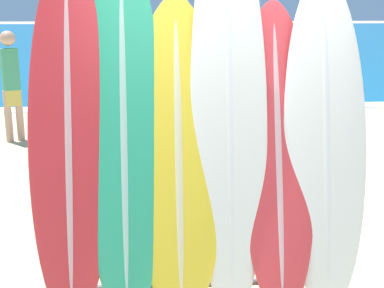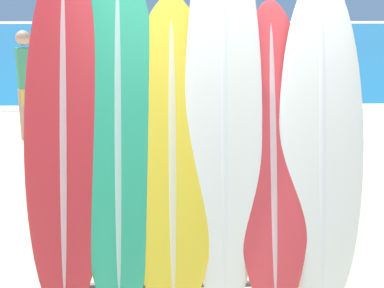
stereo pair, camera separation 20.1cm
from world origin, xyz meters
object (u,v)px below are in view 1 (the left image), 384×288
at_px(surfboard_slot_0, 69,139).
at_px(surfboard_slot_3, 229,114).
at_px(surfboard_rack, 202,236).
at_px(surfboard_slot_2, 178,157).
at_px(person_near_water, 11,82).
at_px(person_mid_beach, 103,69).
at_px(surfboard_slot_5, 325,143).
at_px(surfboard_slot_1, 124,135).
at_px(surfboard_slot_4, 278,157).

distance_m(surfboard_slot_0, surfboard_slot_3, 1.04).
bearing_deg(surfboard_rack, surfboard_slot_2, 177.07).
distance_m(surfboard_slot_2, person_near_water, 5.27).
relative_size(surfboard_rack, person_mid_beach, 1.11).
height_order(surfboard_rack, surfboard_slot_3, surfboard_slot_3).
distance_m(surfboard_slot_0, person_near_water, 5.00).
bearing_deg(surfboard_slot_0, surfboard_slot_5, -0.39).
bearing_deg(person_mid_beach, surfboard_slot_0, -56.80).
bearing_deg(surfboard_slot_2, surfboard_slot_0, 177.69).
relative_size(surfboard_slot_0, surfboard_slot_1, 0.98).
xyz_separation_m(surfboard_slot_4, person_mid_beach, (-1.60, 5.79, -0.04)).
height_order(surfboard_slot_1, surfboard_slot_4, surfboard_slot_1).
bearing_deg(person_mid_beach, surfboard_slot_1, -53.37).
height_order(surfboard_slot_4, surfboard_slot_5, surfboard_slot_5).
xyz_separation_m(surfboard_slot_1, surfboard_slot_4, (1.00, -0.03, -0.16)).
bearing_deg(surfboard_slot_2, surfboard_slot_5, 0.98).
xyz_separation_m(surfboard_rack, surfboard_slot_3, (0.18, 0.06, 0.82)).
distance_m(surfboard_slot_1, person_near_water, 5.10).
bearing_deg(surfboard_rack, person_mid_beach, 100.69).
bearing_deg(surfboard_slot_5, person_near_water, 123.80).
xyz_separation_m(surfboard_slot_1, surfboard_slot_3, (0.68, 0.02, 0.12)).
distance_m(surfboard_slot_2, surfboard_slot_3, 0.43).
distance_m(surfboard_rack, surfboard_slot_4, 0.73).
xyz_separation_m(surfboard_rack, surfboard_slot_2, (-0.15, 0.01, 0.55)).
relative_size(surfboard_slot_2, surfboard_slot_3, 0.79).
bearing_deg(surfboard_slot_3, surfboard_slot_2, -170.76).
distance_m(surfboard_rack, surfboard_slot_2, 0.57).
bearing_deg(surfboard_slot_1, person_near_water, 111.54).
bearing_deg(surfboard_slot_5, person_mid_beach, 108.33).
bearing_deg(surfboard_slot_0, surfboard_slot_2, -2.31).
relative_size(surfboard_slot_1, surfboard_slot_3, 0.91).
height_order(surfboard_slot_5, person_mid_beach, surfboard_slot_5).
relative_size(surfboard_slot_3, person_near_water, 1.58).
height_order(surfboard_slot_1, surfboard_slot_2, surfboard_slot_1).
xyz_separation_m(surfboard_slot_4, surfboard_slot_5, (0.32, 0.01, 0.09)).
bearing_deg(surfboard_slot_0, surfboard_slot_3, 1.48).
bearing_deg(surfboard_slot_1, surfboard_rack, -5.27).
relative_size(surfboard_rack, surfboard_slot_3, 0.76).
bearing_deg(surfboard_rack, surfboard_slot_1, 174.73).
height_order(surfboard_slot_0, surfboard_slot_4, surfboard_slot_0).
height_order(surfboard_slot_3, surfboard_slot_5, surfboard_slot_3).
xyz_separation_m(surfboard_slot_1, person_mid_beach, (-0.60, 5.76, -0.20)).
bearing_deg(surfboard_slot_5, surfboard_slot_4, -178.33).
distance_m(surfboard_slot_0, surfboard_slot_4, 1.35).
distance_m(surfboard_slot_1, surfboard_slot_4, 1.01).
relative_size(surfboard_slot_4, surfboard_slot_5, 0.92).
bearing_deg(surfboard_slot_2, person_near_water, 114.88).
xyz_separation_m(surfboard_slot_3, surfboard_slot_5, (0.64, -0.04, -0.20)).
bearing_deg(surfboard_slot_2, surfboard_slot_3, 9.24).
xyz_separation_m(surfboard_rack, person_near_water, (-2.37, 4.79, 0.42)).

